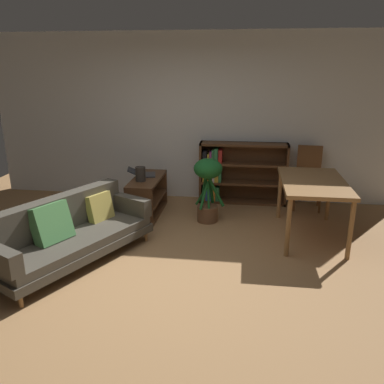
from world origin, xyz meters
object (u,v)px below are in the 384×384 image
object	(u,v)px
desk_speaker	(141,174)
potted_floor_plant	(208,183)
dining_chair_near	(308,174)
media_console	(147,196)
bookshelf	(237,173)
open_laptop	(143,174)
dining_table	(313,186)
fabric_couch	(68,232)

from	to	relation	value
desk_speaker	potted_floor_plant	distance (m)	0.99
desk_speaker	dining_chair_near	distance (m)	2.63
media_console	desk_speaker	xyz separation A→B (m)	(-0.05, -0.17, 0.40)
potted_floor_plant	bookshelf	world-z (taller)	bookshelf
open_laptop	potted_floor_plant	bearing A→B (deg)	-17.62
potted_floor_plant	dining_table	bearing A→B (deg)	-14.29
media_console	bookshelf	xyz separation A→B (m)	(1.33, 0.75, 0.22)
open_laptop	desk_speaker	world-z (taller)	desk_speaker
dining_chair_near	bookshelf	size ratio (longest dim) A/B	0.69
open_laptop	desk_speaker	size ratio (longest dim) A/B	2.25
dining_table	dining_chair_near	bearing A→B (deg)	83.93
potted_floor_plant	dining_chair_near	xyz separation A→B (m)	(1.52, 0.81, -0.03)
fabric_couch	open_laptop	xyz separation A→B (m)	(0.44, 1.75, 0.24)
media_console	potted_floor_plant	distance (m)	1.00
potted_floor_plant	bookshelf	xyz separation A→B (m)	(0.39, 0.94, -0.08)
dining_table	dining_chair_near	distance (m)	1.18
open_laptop	bookshelf	size ratio (longest dim) A/B	0.33
desk_speaker	bookshelf	distance (m)	1.67
potted_floor_plant	bookshelf	distance (m)	1.02
fabric_couch	potted_floor_plant	size ratio (longest dim) A/B	2.21
desk_speaker	dining_chair_near	size ratio (longest dim) A/B	0.21
fabric_couch	dining_chair_near	bearing A→B (deg)	36.78
bookshelf	potted_floor_plant	bearing A→B (deg)	-112.31
dining_chair_near	media_console	bearing A→B (deg)	-165.69
media_console	open_laptop	xyz separation A→B (m)	(-0.09, 0.14, 0.32)
dining_chair_near	bookshelf	world-z (taller)	bookshelf
open_laptop	dining_chair_near	xyz separation A→B (m)	(2.55, 0.49, -0.04)
desk_speaker	dining_table	bearing A→B (deg)	-8.94
media_console	potted_floor_plant	xyz separation A→B (m)	(0.94, -0.19, 0.30)
dining_chair_near	dining_table	bearing A→B (deg)	-96.07
media_console	desk_speaker	world-z (taller)	desk_speaker
dining_table	bookshelf	bearing A→B (deg)	127.74
fabric_couch	potted_floor_plant	distance (m)	2.06
media_console	fabric_couch	bearing A→B (deg)	-108.39
dining_chair_near	potted_floor_plant	bearing A→B (deg)	-151.74
dining_table	bookshelf	distance (m)	1.65
media_console	potted_floor_plant	bearing A→B (deg)	-11.35
bookshelf	fabric_couch	bearing A→B (deg)	-128.22
fabric_couch	potted_floor_plant	world-z (taller)	potted_floor_plant
fabric_couch	dining_table	world-z (taller)	dining_table
dining_table	dining_chair_near	size ratio (longest dim) A/B	1.39
fabric_couch	dining_table	size ratio (longest dim) A/B	1.51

